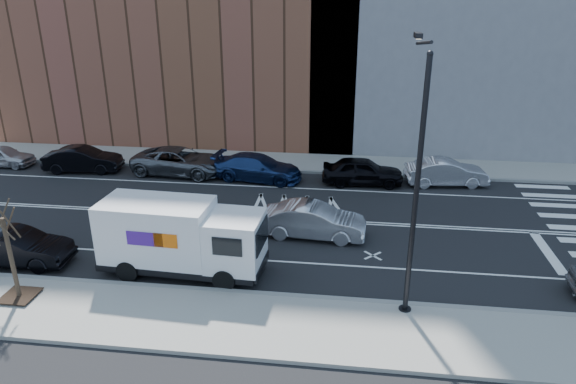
% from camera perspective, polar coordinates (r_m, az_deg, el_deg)
% --- Properties ---
extents(ground, '(120.00, 120.00, 0.00)m').
position_cam_1_polar(ground, '(25.95, -4.16, -2.80)').
color(ground, black).
rests_on(ground, ground).
extents(sidewalk_near, '(44.00, 3.60, 0.15)m').
position_cam_1_polar(sidewalk_near, '(18.49, -9.55, -13.81)').
color(sidewalk_near, gray).
rests_on(sidewalk_near, ground).
extents(sidewalk_far, '(44.00, 3.60, 0.15)m').
position_cam_1_polar(sidewalk_far, '(34.01, -1.32, 3.41)').
color(sidewalk_far, gray).
rests_on(sidewalk_far, ground).
extents(curb_near, '(44.00, 0.25, 0.17)m').
position_cam_1_polar(curb_near, '(19.92, -8.10, -10.85)').
color(curb_near, gray).
rests_on(curb_near, ground).
extents(curb_far, '(44.00, 0.25, 0.17)m').
position_cam_1_polar(curb_far, '(32.32, -1.78, 2.43)').
color(curb_far, gray).
rests_on(curb_far, ground).
extents(road_markings, '(40.00, 8.60, 0.01)m').
position_cam_1_polar(road_markings, '(25.95, -4.16, -2.79)').
color(road_markings, white).
rests_on(road_markings, ground).
extents(streetlight, '(0.44, 4.02, 9.34)m').
position_cam_1_polar(streetlight, '(17.32, 14.05, 2.00)').
color(streetlight, black).
rests_on(streetlight, ground).
extents(street_tree, '(1.20, 1.20, 3.75)m').
position_cam_1_polar(street_tree, '(21.04, -28.24, -7.28)').
color(street_tree, black).
rests_on(street_tree, ground).
extents(fedex_van, '(6.66, 2.60, 3.00)m').
position_cam_1_polar(fedex_van, '(20.82, -11.84, -4.89)').
color(fedex_van, black).
rests_on(fedex_van, ground).
extents(far_parked_a, '(4.01, 1.69, 1.36)m').
position_cam_1_polar(far_parked_a, '(37.97, -29.13, 3.53)').
color(far_parked_a, '#B5B4B9').
rests_on(far_parked_a, ground).
extents(far_parked_b, '(4.85, 2.13, 1.55)m').
position_cam_1_polar(far_parked_b, '(34.63, -21.82, 3.38)').
color(far_parked_b, black).
rests_on(far_parked_b, ground).
extents(far_parked_c, '(6.04, 3.19, 1.62)m').
position_cam_1_polar(far_parked_c, '(32.41, -11.95, 3.37)').
color(far_parked_c, '#575A60').
rests_on(far_parked_c, ground).
extents(far_parked_d, '(5.57, 2.86, 1.55)m').
position_cam_1_polar(far_parked_d, '(30.75, -3.39, 2.74)').
color(far_parked_d, navy).
rests_on(far_parked_d, ground).
extents(far_parked_e, '(4.76, 2.06, 1.60)m').
position_cam_1_polar(far_parked_e, '(30.31, 8.28, 2.32)').
color(far_parked_e, black).
rests_on(far_parked_e, ground).
extents(far_parked_f, '(4.84, 2.19, 1.54)m').
position_cam_1_polar(far_parked_f, '(31.27, 17.16, 2.11)').
color(far_parked_f, silver).
rests_on(far_parked_f, ground).
extents(driving_sedan, '(4.87, 1.99, 1.57)m').
position_cam_1_polar(driving_sedan, '(23.65, 2.85, -3.20)').
color(driving_sedan, silver).
rests_on(driving_sedan, ground).
extents(near_parked_rear_a, '(4.62, 1.76, 1.50)m').
position_cam_1_polar(near_parked_rear_a, '(24.15, -28.04, -5.46)').
color(near_parked_rear_a, black).
rests_on(near_parked_rear_a, ground).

